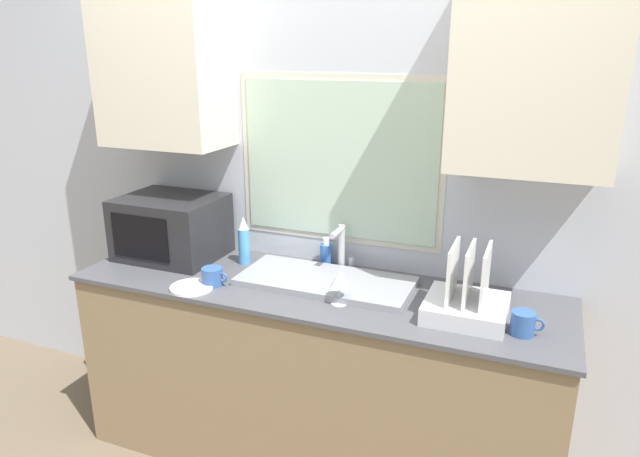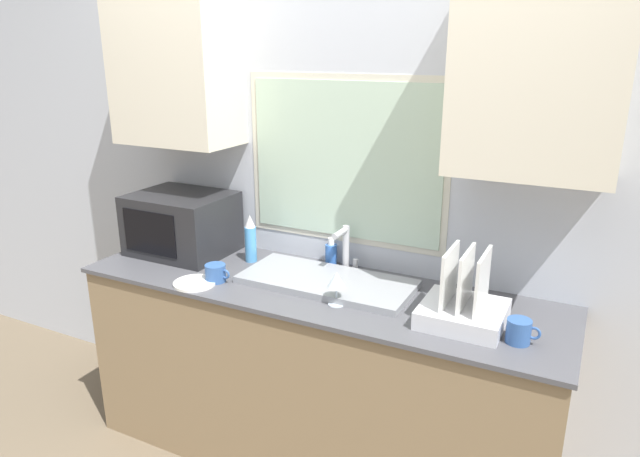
{
  "view_description": "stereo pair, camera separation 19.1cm",
  "coord_description": "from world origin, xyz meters",
  "px_view_note": "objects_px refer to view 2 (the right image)",
  "views": [
    {
      "loc": [
        0.89,
        -1.83,
        1.91
      ],
      "look_at": [
        0.04,
        0.27,
        1.18
      ],
      "focal_mm": 32.0,
      "sensor_mm": 36.0,
      "label": 1
    },
    {
      "loc": [
        1.07,
        -1.75,
        1.91
      ],
      "look_at": [
        0.04,
        0.27,
        1.18
      ],
      "focal_mm": 32.0,
      "sensor_mm": 36.0,
      "label": 2
    }
  ],
  "objects_px": {
    "spray_bottle": "(251,239)",
    "dish_rack": "(463,307)",
    "soap_bottle": "(331,254)",
    "faucet": "(345,246)",
    "microwave": "(182,223)",
    "wine_glass": "(337,281)",
    "mug_near_sink": "(216,273)"
  },
  "relations": [
    {
      "from": "faucet",
      "to": "microwave",
      "type": "bearing_deg",
      "value": -171.11
    },
    {
      "from": "microwave",
      "to": "soap_bottle",
      "type": "bearing_deg",
      "value": 12.48
    },
    {
      "from": "microwave",
      "to": "wine_glass",
      "type": "distance_m",
      "value": 1.0
    },
    {
      "from": "microwave",
      "to": "soap_bottle",
      "type": "relative_size",
      "value": 3.49
    },
    {
      "from": "dish_rack",
      "to": "wine_glass",
      "type": "bearing_deg",
      "value": -171.49
    },
    {
      "from": "faucet",
      "to": "dish_rack",
      "type": "relative_size",
      "value": 0.7
    },
    {
      "from": "mug_near_sink",
      "to": "wine_glass",
      "type": "bearing_deg",
      "value": 2.5
    },
    {
      "from": "spray_bottle",
      "to": "wine_glass",
      "type": "xyz_separation_m",
      "value": [
        0.59,
        -0.26,
        -0.01
      ]
    },
    {
      "from": "faucet",
      "to": "mug_near_sink",
      "type": "relative_size",
      "value": 1.76
    },
    {
      "from": "soap_bottle",
      "to": "mug_near_sink",
      "type": "distance_m",
      "value": 0.56
    },
    {
      "from": "spray_bottle",
      "to": "soap_bottle",
      "type": "distance_m",
      "value": 0.4
    },
    {
      "from": "faucet",
      "to": "wine_glass",
      "type": "distance_m",
      "value": 0.37
    },
    {
      "from": "dish_rack",
      "to": "spray_bottle",
      "type": "xyz_separation_m",
      "value": [
        -1.08,
        0.18,
        0.05
      ]
    },
    {
      "from": "faucet",
      "to": "mug_near_sink",
      "type": "height_order",
      "value": "faucet"
    },
    {
      "from": "faucet",
      "to": "soap_bottle",
      "type": "distance_m",
      "value": 0.12
    },
    {
      "from": "soap_bottle",
      "to": "wine_glass",
      "type": "xyz_separation_m",
      "value": [
        0.21,
        -0.38,
        0.05
      ]
    },
    {
      "from": "soap_bottle",
      "to": "wine_glass",
      "type": "distance_m",
      "value": 0.44
    },
    {
      "from": "dish_rack",
      "to": "mug_near_sink",
      "type": "height_order",
      "value": "dish_rack"
    },
    {
      "from": "wine_glass",
      "to": "dish_rack",
      "type": "bearing_deg",
      "value": 8.51
    },
    {
      "from": "faucet",
      "to": "soap_bottle",
      "type": "bearing_deg",
      "value": 158.76
    },
    {
      "from": "spray_bottle",
      "to": "mug_near_sink",
      "type": "relative_size",
      "value": 1.92
    },
    {
      "from": "mug_near_sink",
      "to": "wine_glass",
      "type": "xyz_separation_m",
      "value": [
        0.59,
        0.03,
        0.06
      ]
    },
    {
      "from": "microwave",
      "to": "wine_glass",
      "type": "relative_size",
      "value": 3.38
    },
    {
      "from": "spray_bottle",
      "to": "dish_rack",
      "type": "bearing_deg",
      "value": -9.66
    },
    {
      "from": "microwave",
      "to": "spray_bottle",
      "type": "xyz_separation_m",
      "value": [
        0.38,
        0.04,
        -0.04
      ]
    },
    {
      "from": "faucet",
      "to": "dish_rack",
      "type": "distance_m",
      "value": 0.68
    },
    {
      "from": "soap_bottle",
      "to": "mug_near_sink",
      "type": "xyz_separation_m",
      "value": [
        -0.37,
        -0.41,
        -0.02
      ]
    },
    {
      "from": "spray_bottle",
      "to": "mug_near_sink",
      "type": "bearing_deg",
      "value": -90.09
    },
    {
      "from": "spray_bottle",
      "to": "wine_glass",
      "type": "height_order",
      "value": "spray_bottle"
    },
    {
      "from": "wine_glass",
      "to": "faucet",
      "type": "bearing_deg",
      "value": 108.96
    },
    {
      "from": "microwave",
      "to": "dish_rack",
      "type": "height_order",
      "value": "microwave"
    },
    {
      "from": "faucet",
      "to": "dish_rack",
      "type": "bearing_deg",
      "value": -24.03
    }
  ]
}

